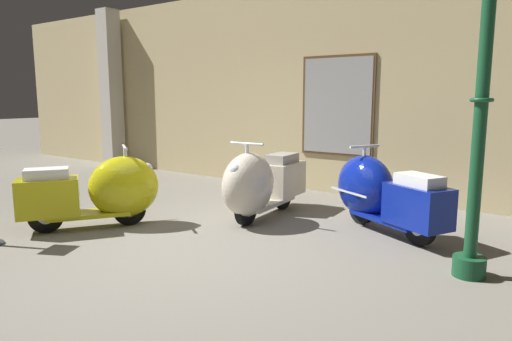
{
  "coord_description": "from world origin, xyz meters",
  "views": [
    {
      "loc": [
        3.2,
        -3.2,
        1.58
      ],
      "look_at": [
        -0.12,
        1.41,
        0.66
      ],
      "focal_mm": 32.5,
      "sensor_mm": 36.0,
      "label": 1
    }
  ],
  "objects": [
    {
      "name": "scooter_2",
      "position": [
        1.26,
        1.98,
        0.45
      ],
      "size": [
        1.65,
        1.15,
        0.99
      ],
      "rotation": [
        0.0,
        0.0,
        2.67
      ],
      "color": "black",
      "rests_on": "ground"
    },
    {
      "name": "scooter_1",
      "position": [
        -0.17,
        1.56,
        0.47
      ],
      "size": [
        0.62,
        1.71,
        1.02
      ],
      "rotation": [
        0.0,
        0.0,
        -1.48
      ],
      "color": "black",
      "rests_on": "ground"
    },
    {
      "name": "lamppost",
      "position": [
        2.45,
        1.07,
        1.47
      ],
      "size": [
        0.28,
        0.28,
        2.9
      ],
      "color": "#144728",
      "rests_on": "ground"
    },
    {
      "name": "ground_plane",
      "position": [
        0.0,
        0.0,
        0.0
      ],
      "size": [
        60.0,
        60.0,
        0.0
      ],
      "primitive_type": "plane",
      "color": "slate"
    },
    {
      "name": "scooter_0",
      "position": [
        -1.5,
        0.14,
        0.45
      ],
      "size": [
        1.28,
        1.59,
        0.98
      ],
      "rotation": [
        0.0,
        0.0,
        0.98
      ],
      "color": "black",
      "rests_on": "ground"
    },
    {
      "name": "showroom_back_wall",
      "position": [
        -0.19,
        3.7,
        1.71
      ],
      "size": [
        18.0,
        0.63,
        3.43
      ],
      "color": "#CCB784",
      "rests_on": "ground"
    }
  ]
}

